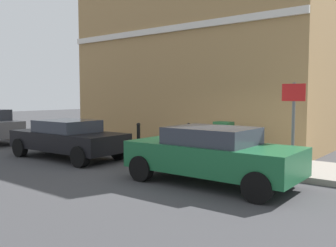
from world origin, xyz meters
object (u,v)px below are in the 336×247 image
at_px(car_green, 212,154).
at_px(utility_cabinet, 223,141).
at_px(car_black, 68,138).
at_px(street_sign, 293,114).
at_px(bollard_near_cabinet, 189,137).
at_px(bollard_far_kerb, 138,137).

xyz_separation_m(car_green, utility_cabinet, (2.62, 1.17, -0.05)).
height_order(car_black, street_sign, street_sign).
bearing_deg(car_black, utility_cabinet, -152.25).
bearing_deg(street_sign, utility_cabinet, 71.61).
distance_m(bollard_near_cabinet, street_sign, 4.10).
distance_m(car_black, utility_cabinet, 5.19).
bearing_deg(car_green, street_sign, -126.77).
distance_m(car_green, utility_cabinet, 2.87).
bearing_deg(car_green, car_black, -1.67).
bearing_deg(bollard_far_kerb, bollard_near_cabinet, -54.27).
height_order(utility_cabinet, bollard_near_cabinet, utility_cabinet).
relative_size(car_green, car_black, 0.97).
bearing_deg(bollard_far_kerb, street_sign, -89.09).
distance_m(car_black, bollard_near_cabinet, 4.09).
height_order(car_green, car_black, car_green).
bearing_deg(utility_cabinet, car_green, -155.95).
bearing_deg(bollard_far_kerb, utility_cabinet, -72.06).
distance_m(car_green, street_sign, 2.41).
distance_m(utility_cabinet, bollard_far_kerb, 2.94).
bearing_deg(bollard_near_cabinet, car_black, 130.09).
distance_m(bollard_near_cabinet, bollard_far_kerb, 1.72).
bearing_deg(utility_cabinet, bollard_far_kerb, 107.94).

